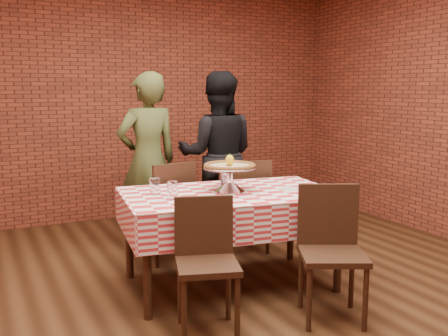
{
  "coord_description": "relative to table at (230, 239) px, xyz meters",
  "views": [
    {
      "loc": [
        -1.66,
        -3.03,
        1.56
      ],
      "look_at": [
        0.14,
        0.61,
        0.93
      ],
      "focal_mm": 41.1,
      "sensor_mm": 36.0,
      "label": 1
    }
  ],
  "objects": [
    {
      "name": "water_glass_right",
      "position": [
        -0.56,
        0.16,
        0.45
      ],
      "size": [
        0.09,
        0.09,
        0.13
      ],
      "primitive_type": "cylinder",
      "rotation": [
        0.0,
        0.0,
        -0.13
      ],
      "color": "white",
      "rests_on": "tablecloth"
    },
    {
      "name": "back_wall",
      "position": [
        -0.13,
        2.53,
        1.08
      ],
      "size": [
        5.5,
        0.0,
        5.5
      ],
      "primitive_type": "plane",
      "rotation": [
        1.57,
        0.0,
        0.0
      ],
      "color": "maroon",
      "rests_on": "ground"
    },
    {
      "name": "sweetener_packet_a",
      "position": [
        0.59,
        -0.25,
        0.39
      ],
      "size": [
        0.05,
        0.04,
        0.0
      ],
      "primitive_type": "cube",
      "rotation": [
        0.0,
        0.0,
        0.08
      ],
      "color": "white",
      "rests_on": "tablecloth"
    },
    {
      "name": "chair_far_left",
      "position": [
        -0.25,
        0.85,
        0.08
      ],
      "size": [
        0.51,
        0.51,
        0.91
      ],
      "primitive_type": null,
      "rotation": [
        0.0,
        0.0,
        3.33
      ],
      "color": "#3B2113",
      "rests_on": "ground"
    },
    {
      "name": "chair_near_left",
      "position": [
        -0.5,
        -0.67,
        0.06
      ],
      "size": [
        0.48,
        0.48,
        0.86
      ],
      "primitive_type": null,
      "rotation": [
        0.0,
        0.0,
        -0.3
      ],
      "color": "#3B2113",
      "rests_on": "ground"
    },
    {
      "name": "chair_near_right",
      "position": [
        0.33,
        -0.86,
        0.08
      ],
      "size": [
        0.57,
        0.57,
        0.9
      ],
      "primitive_type": null,
      "rotation": [
        0.0,
        0.0,
        -0.46
      ],
      "color": "#3B2113",
      "rests_on": "ground"
    },
    {
      "name": "chair_far_right",
      "position": [
        0.56,
        0.76,
        0.07
      ],
      "size": [
        0.54,
        0.54,
        0.9
      ],
      "primitive_type": null,
      "rotation": [
        0.0,
        0.0,
        2.8
      ],
      "color": "#3B2113",
      "rests_on": "ground"
    },
    {
      "name": "water_glass_left",
      "position": [
        -0.48,
        -0.02,
        0.45
      ],
      "size": [
        0.09,
        0.09,
        0.13
      ],
      "primitive_type": "cylinder",
      "rotation": [
        0.0,
        0.0,
        -0.13
      ],
      "color": "white",
      "rests_on": "tablecloth"
    },
    {
      "name": "diner_olive",
      "position": [
        -0.25,
        1.3,
        0.48
      ],
      "size": [
        0.66,
        0.47,
        1.72
      ],
      "primitive_type": "imported",
      "rotation": [
        0.0,
        0.0,
        3.24
      ],
      "color": "#434B24",
      "rests_on": "ground"
    },
    {
      "name": "pizza",
      "position": [
        0.02,
        0.04,
        0.58
      ],
      "size": [
        0.55,
        0.55,
        0.03
      ],
      "primitive_type": "cylinder",
      "rotation": [
        0.0,
        0.0,
        -0.49
      ],
      "color": "#C5B687",
      "rests_on": "pizza_stand"
    },
    {
      "name": "tablecloth",
      "position": [
        0.0,
        0.0,
        0.24
      ],
      "size": [
        1.79,
        1.23,
        0.28
      ],
      "primitive_type": null,
      "rotation": [
        0.0,
        0.0,
        -0.13
      ],
      "color": "red",
      "rests_on": "table"
    },
    {
      "name": "diner_black",
      "position": [
        0.52,
        1.31,
        0.49
      ],
      "size": [
        1.05,
        0.96,
        1.73
      ],
      "primitive_type": "imported",
      "rotation": [
        0.0,
        0.0,
        2.68
      ],
      "color": "black",
      "rests_on": "ground"
    },
    {
      "name": "ground",
      "position": [
        -0.13,
        -0.47,
        -0.38
      ],
      "size": [
        6.0,
        6.0,
        0.0
      ],
      "primitive_type": "plane",
      "color": "black",
      "rests_on": "ground"
    },
    {
      "name": "sweetener_packet_b",
      "position": [
        0.56,
        -0.19,
        0.39
      ],
      "size": [
        0.06,
        0.06,
        0.0
      ],
      "primitive_type": "cube",
      "rotation": [
        0.0,
        0.0,
        -0.66
      ],
      "color": "white",
      "rests_on": "tablecloth"
    },
    {
      "name": "condiment_caddy",
      "position": [
        0.11,
        0.29,
        0.45
      ],
      "size": [
        0.12,
        0.1,
        0.14
      ],
      "primitive_type": "cube",
      "rotation": [
        0.0,
        0.0,
        -0.26
      ],
      "color": "silver",
      "rests_on": "tablecloth"
    },
    {
      "name": "pizza_stand",
      "position": [
        0.02,
        0.04,
        0.48
      ],
      "size": [
        0.58,
        0.58,
        0.19
      ],
      "primitive_type": null,
      "rotation": [
        0.0,
        0.0,
        -0.49
      ],
      "color": "silver",
      "rests_on": "tablecloth"
    },
    {
      "name": "side_plate",
      "position": [
        0.46,
        -0.12,
        0.39
      ],
      "size": [
        0.17,
        0.17,
        0.01
      ],
      "primitive_type": "cylinder",
      "rotation": [
        0.0,
        0.0,
        -0.13
      ],
      "color": "white",
      "rests_on": "tablecloth"
    },
    {
      "name": "lemon",
      "position": [
        0.02,
        0.04,
        0.63
      ],
      "size": [
        0.09,
        0.09,
        0.09
      ],
      "primitive_type": "ellipsoid",
      "rotation": [
        0.0,
        0.0,
        -0.49
      ],
      "color": "yellow",
      "rests_on": "pizza"
    },
    {
      "name": "table",
      "position": [
        0.0,
        0.0,
        0.0
      ],
      "size": [
        1.75,
        1.19,
        0.75
      ],
      "primitive_type": "cube",
      "rotation": [
        0.0,
        0.0,
        -0.13
      ],
      "color": "#3B2113",
      "rests_on": "ground"
    }
  ]
}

